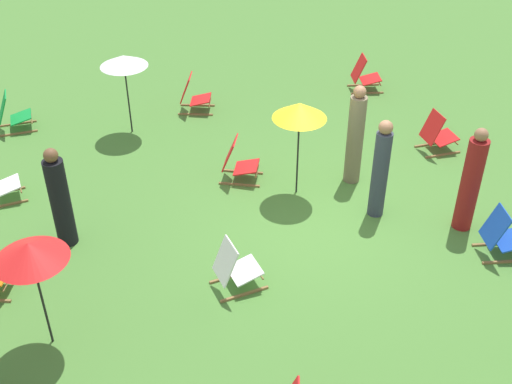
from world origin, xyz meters
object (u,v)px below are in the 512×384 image
at_px(person_4, 60,200).
at_px(deckchair_4, 235,268).
at_px(deckchair_2, 12,114).
at_px(deckchair_3, 238,162).
at_px(deckchair_11, 438,134).
at_px(deckchair_6, 364,75).
at_px(person_3, 471,182).
at_px(person_0, 355,137).
at_px(umbrella_1, 124,61).
at_px(deckchair_10, 502,235).
at_px(umbrella_0, 300,111).
at_px(person_1, 380,170).
at_px(deckchair_9, 193,95).
at_px(umbrella_2, 30,252).

bearing_deg(person_4, deckchair_4, 85.65).
bearing_deg(deckchair_2, deckchair_3, -129.96).
height_order(deckchair_4, deckchair_11, same).
distance_m(deckchair_4, deckchair_6, 7.25).
bearing_deg(person_3, person_0, -60.43).
bearing_deg(person_0, umbrella_1, 55.47).
bearing_deg(deckchair_10, umbrella_0, 55.76).
height_order(deckchair_10, umbrella_1, umbrella_1).
bearing_deg(deckchair_6, person_4, 130.46).
xyz_separation_m(deckchair_10, person_1, (1.37, 1.56, 0.51)).
bearing_deg(deckchair_3, umbrella_0, -104.20).
bearing_deg(person_4, umbrella_0, 127.63).
distance_m(deckchair_11, umbrella_0, 3.42).
bearing_deg(deckchair_3, deckchair_9, 28.70).
xyz_separation_m(deckchair_4, deckchair_6, (6.10, -3.92, 0.00)).
bearing_deg(umbrella_1, person_0, -122.59).
xyz_separation_m(deckchair_3, deckchair_9, (2.87, 0.55, 0.00)).
bearing_deg(person_1, deckchair_9, -0.51).
bearing_deg(deckchair_11, umbrella_0, 100.36).
height_order(deckchair_3, deckchair_9, same).
xyz_separation_m(umbrella_0, umbrella_1, (2.75, 2.87, -0.06)).
bearing_deg(deckchair_10, person_3, 22.93).
bearing_deg(deckchair_3, umbrella_1, 59.59).
relative_size(deckchair_6, umbrella_1, 0.49).
bearing_deg(person_0, umbrella_2, 119.34).
distance_m(deckchair_2, deckchair_10, 9.73).
bearing_deg(person_4, umbrella_2, 24.83).
distance_m(deckchair_2, person_3, 9.11).
height_order(deckchair_6, umbrella_0, umbrella_0).
xyz_separation_m(deckchair_9, person_3, (-4.93, -4.01, 0.51)).
distance_m(umbrella_1, umbrella_2, 5.77).
xyz_separation_m(person_0, person_3, (-1.67, -1.40, -0.03)).
xyz_separation_m(deckchair_6, deckchair_9, (-0.35, 3.98, 0.00)).
distance_m(umbrella_1, person_1, 5.48).
bearing_deg(deckchair_11, deckchair_2, 67.57).
distance_m(deckchair_11, umbrella_1, 6.30).
xyz_separation_m(umbrella_0, person_0, (0.22, -1.09, -0.73)).
bearing_deg(deckchair_2, deckchair_6, -94.17).
bearing_deg(deckchair_4, deckchair_3, -23.69).
height_order(deckchair_9, umbrella_2, umbrella_2).
distance_m(deckchair_3, umbrella_2, 4.81).
distance_m(deckchair_10, person_4, 6.88).
bearing_deg(umbrella_2, person_0, -58.73).
height_order(deckchair_3, person_0, person_0).
bearing_deg(deckchair_4, deckchair_10, -103.66).
distance_m(deckchair_4, deckchair_9, 5.75).
bearing_deg(deckchair_10, deckchair_9, 41.57).
relative_size(deckchair_6, umbrella_2, 0.49).
bearing_deg(deckchair_6, person_1, 169.78).
height_order(umbrella_2, person_1, person_1).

